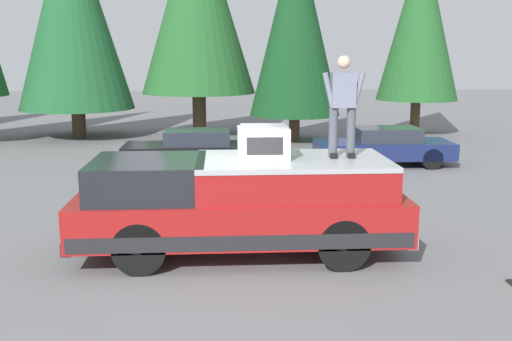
# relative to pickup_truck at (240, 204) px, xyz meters

# --- Properties ---
(ground_plane) EXTENTS (90.00, 90.00, 0.00)m
(ground_plane) POSITION_rel_pickup_truck_xyz_m (-0.20, 0.66, -0.87)
(ground_plane) COLOR slate
(pickup_truck) EXTENTS (2.01, 5.54, 1.65)m
(pickup_truck) POSITION_rel_pickup_truck_xyz_m (0.00, 0.00, 0.00)
(pickup_truck) COLOR maroon
(pickup_truck) RESTS_ON ground
(compressor_unit) EXTENTS (0.65, 0.84, 0.56)m
(compressor_unit) POSITION_rel_pickup_truck_xyz_m (0.01, -0.39, 1.05)
(compressor_unit) COLOR white
(compressor_unit) RESTS_ON pickup_truck
(person_on_truck_bed) EXTENTS (0.29, 0.72, 1.69)m
(person_on_truck_bed) POSITION_rel_pickup_truck_xyz_m (0.06, -1.71, 1.68)
(person_on_truck_bed) COLOR #4C515B
(person_on_truck_bed) RESTS_ON pickup_truck
(parked_car_navy) EXTENTS (1.64, 4.10, 1.16)m
(parked_car_navy) POSITION_rel_pickup_truck_xyz_m (7.90, -4.65, -0.29)
(parked_car_navy) COLOR navy
(parked_car_navy) RESTS_ON ground
(parked_car_black) EXTENTS (1.64, 4.10, 1.16)m
(parked_car_black) POSITION_rel_pickup_truck_xyz_m (7.67, 1.08, -0.29)
(parked_car_black) COLOR black
(parked_car_black) RESTS_ON ground
(conifer_far_left) EXTENTS (3.31, 3.31, 8.00)m
(conifer_far_left) POSITION_rel_pickup_truck_xyz_m (14.64, -7.82, 3.85)
(conifer_far_left) COLOR #4C3826
(conifer_far_left) RESTS_ON ground
(conifer_left) EXTENTS (3.44, 3.44, 7.99)m
(conifer_left) POSITION_rel_pickup_truck_xyz_m (13.03, -2.54, 3.62)
(conifer_left) COLOR #4C3826
(conifer_left) RESTS_ON ground
(conifer_center_right) EXTENTS (4.52, 4.52, 8.97)m
(conifer_center_right) POSITION_rel_pickup_truck_xyz_m (14.63, 6.02, 4.19)
(conifer_center_right) COLOR #4C3826
(conifer_center_right) RESTS_ON ground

